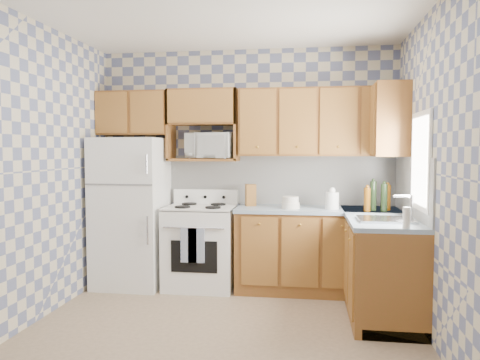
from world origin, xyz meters
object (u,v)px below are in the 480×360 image
microwave (211,146)px  electric_kettle (332,201)px  refrigerator (131,212)px  stove_body (201,248)px

microwave → electric_kettle: (1.35, -0.23, -0.59)m
refrigerator → stove_body: (0.80, 0.03, -0.39)m
stove_body → electric_kettle: size_ratio=5.00×
stove_body → electric_kettle: bearing=-2.7°
refrigerator → microwave: size_ratio=3.20×
refrigerator → stove_body: refrigerator is taller
refrigerator → microwave: (0.89, 0.19, 0.76)m
refrigerator → stove_body: bearing=1.8°
refrigerator → stove_body: 0.89m
refrigerator → microwave: 1.19m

